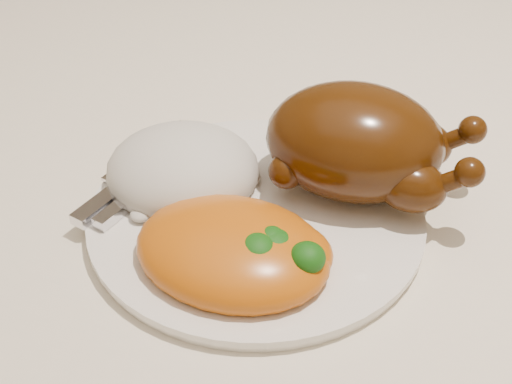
% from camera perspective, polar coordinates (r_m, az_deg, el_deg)
% --- Properties ---
extents(dining_table, '(1.60, 0.90, 0.76)m').
position_cam_1_polar(dining_table, '(0.70, -0.84, -4.70)').
color(dining_table, brown).
rests_on(dining_table, floor).
extents(tablecloth, '(1.73, 1.03, 0.18)m').
position_cam_1_polar(tablecloth, '(0.65, -0.90, 0.03)').
color(tablecloth, white).
rests_on(tablecloth, dining_table).
extents(dinner_plate, '(0.29, 0.29, 0.01)m').
position_cam_1_polar(dinner_plate, '(0.57, 0.00, -2.03)').
color(dinner_plate, white).
rests_on(dinner_plate, tablecloth).
extents(roast_chicken, '(0.18, 0.12, 0.09)m').
position_cam_1_polar(roast_chicken, '(0.57, 8.26, 3.93)').
color(roast_chicken, '#452507').
rests_on(roast_chicken, dinner_plate).
extents(rice_mound, '(0.16, 0.15, 0.07)m').
position_cam_1_polar(rice_mound, '(0.59, -5.86, 1.69)').
color(rice_mound, silver).
rests_on(rice_mound, dinner_plate).
extents(mac_and_cheese, '(0.15, 0.12, 0.05)m').
position_cam_1_polar(mac_and_cheese, '(0.51, -1.19, -4.78)').
color(mac_and_cheese, '#D65F0D').
rests_on(mac_and_cheese, dinner_plate).
extents(cutlery, '(0.05, 0.16, 0.01)m').
position_cam_1_polar(cutlery, '(0.59, -10.04, 0.62)').
color(cutlery, silver).
rests_on(cutlery, dinner_plate).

